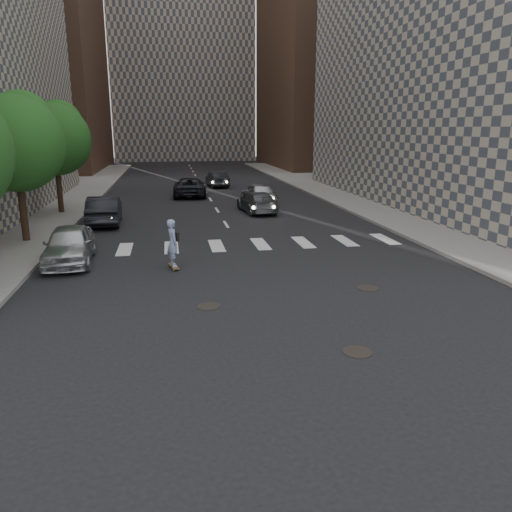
{
  "coord_description": "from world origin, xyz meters",
  "views": [
    {
      "loc": [
        -3.01,
        -12.69,
        5.1
      ],
      "look_at": [
        -0.46,
        1.88,
        1.3
      ],
      "focal_mm": 35.0,
      "sensor_mm": 36.0,
      "label": 1
    }
  ],
  "objects_px": {
    "skateboarder": "(173,243)",
    "silver_sedan": "(69,245)",
    "traffic_car_b": "(257,202)",
    "traffic_car_d": "(258,193)",
    "traffic_car_c": "(190,187)",
    "traffic_car_e": "(217,179)",
    "traffic_car_a": "(104,210)",
    "tree_c": "(56,136)",
    "tree_b": "(17,139)"
  },
  "relations": [
    {
      "from": "skateboarder",
      "to": "traffic_car_a",
      "type": "relative_size",
      "value": 0.4
    },
    {
      "from": "tree_c",
      "to": "traffic_car_e",
      "type": "relative_size",
      "value": 1.62
    },
    {
      "from": "silver_sedan",
      "to": "traffic_car_a",
      "type": "bearing_deg",
      "value": 84.64
    },
    {
      "from": "skateboarder",
      "to": "traffic_car_d",
      "type": "distance_m",
      "value": 17.01
    },
    {
      "from": "traffic_car_b",
      "to": "traffic_car_d",
      "type": "xyz_separation_m",
      "value": [
        0.74,
        3.76,
        0.09
      ]
    },
    {
      "from": "tree_c",
      "to": "silver_sedan",
      "type": "distance_m",
      "value": 12.97
    },
    {
      "from": "traffic_car_c",
      "to": "traffic_car_d",
      "type": "relative_size",
      "value": 1.21
    },
    {
      "from": "traffic_car_e",
      "to": "silver_sedan",
      "type": "bearing_deg",
      "value": 65.51
    },
    {
      "from": "traffic_car_d",
      "to": "traffic_car_e",
      "type": "bearing_deg",
      "value": -85.66
    },
    {
      "from": "traffic_car_b",
      "to": "traffic_car_e",
      "type": "relative_size",
      "value": 1.09
    },
    {
      "from": "skateboarder",
      "to": "silver_sedan",
      "type": "xyz_separation_m",
      "value": [
        -3.95,
        1.5,
        -0.25
      ]
    },
    {
      "from": "silver_sedan",
      "to": "traffic_car_d",
      "type": "height_order",
      "value": "traffic_car_d"
    },
    {
      "from": "silver_sedan",
      "to": "traffic_car_c",
      "type": "xyz_separation_m",
      "value": [
        5.48,
        18.95,
        -0.01
      ]
    },
    {
      "from": "tree_c",
      "to": "traffic_car_d",
      "type": "bearing_deg",
      "value": 10.38
    },
    {
      "from": "traffic_car_b",
      "to": "traffic_car_d",
      "type": "relative_size",
      "value": 1.03
    },
    {
      "from": "silver_sedan",
      "to": "traffic_car_d",
      "type": "distance_m",
      "value": 17.53
    },
    {
      "from": "skateboarder",
      "to": "traffic_car_d",
      "type": "relative_size",
      "value": 0.43
    },
    {
      "from": "skateboarder",
      "to": "traffic_car_c",
      "type": "xyz_separation_m",
      "value": [
        1.54,
        20.45,
        -0.25
      ]
    },
    {
      "from": "tree_c",
      "to": "skateboarder",
      "type": "distance_m",
      "value": 15.51
    },
    {
      "from": "tree_b",
      "to": "silver_sedan",
      "type": "height_order",
      "value": "tree_b"
    },
    {
      "from": "tree_c",
      "to": "skateboarder",
      "type": "bearing_deg",
      "value": -64.38
    },
    {
      "from": "traffic_car_a",
      "to": "traffic_car_e",
      "type": "height_order",
      "value": "traffic_car_a"
    },
    {
      "from": "silver_sedan",
      "to": "traffic_car_e",
      "type": "bearing_deg",
      "value": 69.19
    },
    {
      "from": "traffic_car_c",
      "to": "traffic_car_a",
      "type": "bearing_deg",
      "value": 67.34
    },
    {
      "from": "tree_c",
      "to": "traffic_car_d",
      "type": "xyz_separation_m",
      "value": [
        12.58,
        2.3,
        -3.91
      ]
    },
    {
      "from": "silver_sedan",
      "to": "traffic_car_e",
      "type": "relative_size",
      "value": 1.05
    },
    {
      "from": "silver_sedan",
      "to": "traffic_car_c",
      "type": "relative_size",
      "value": 0.82
    },
    {
      "from": "skateboarder",
      "to": "traffic_car_e",
      "type": "height_order",
      "value": "skateboarder"
    },
    {
      "from": "skateboarder",
      "to": "traffic_car_e",
      "type": "distance_m",
      "value": 26.79
    },
    {
      "from": "traffic_car_c",
      "to": "traffic_car_d",
      "type": "distance_m",
      "value": 6.42
    },
    {
      "from": "traffic_car_d",
      "to": "traffic_car_e",
      "type": "relative_size",
      "value": 1.05
    },
    {
      "from": "tree_c",
      "to": "traffic_car_c",
      "type": "distance_m",
      "value": 11.28
    },
    {
      "from": "traffic_car_a",
      "to": "skateboarder",
      "type": "bearing_deg",
      "value": 107.79
    },
    {
      "from": "tree_c",
      "to": "traffic_car_d",
      "type": "height_order",
      "value": "tree_c"
    },
    {
      "from": "skateboarder",
      "to": "silver_sedan",
      "type": "bearing_deg",
      "value": 147.9
    },
    {
      "from": "traffic_car_c",
      "to": "silver_sedan",
      "type": "bearing_deg",
      "value": 76.51
    },
    {
      "from": "tree_c",
      "to": "traffic_car_a",
      "type": "xyz_separation_m",
      "value": [
        2.95,
        -3.92,
        -3.87
      ]
    },
    {
      "from": "traffic_car_d",
      "to": "tree_c",
      "type": "bearing_deg",
      "value": 4.9
    },
    {
      "from": "traffic_car_e",
      "to": "traffic_car_a",
      "type": "bearing_deg",
      "value": 58.75
    },
    {
      "from": "tree_c",
      "to": "traffic_car_c",
      "type": "relative_size",
      "value": 1.26
    },
    {
      "from": "traffic_car_a",
      "to": "traffic_car_c",
      "type": "distance_m",
      "value": 11.93
    },
    {
      "from": "traffic_car_c",
      "to": "tree_c",
      "type": "bearing_deg",
      "value": 43.08
    },
    {
      "from": "skateboarder",
      "to": "silver_sedan",
      "type": "relative_size",
      "value": 0.44
    },
    {
      "from": "tree_c",
      "to": "skateboarder",
      "type": "xyz_separation_m",
      "value": [
        6.52,
        -13.59,
        -3.67
      ]
    },
    {
      "from": "traffic_car_a",
      "to": "tree_b",
      "type": "bearing_deg",
      "value": 51.63
    },
    {
      "from": "traffic_car_b",
      "to": "traffic_car_c",
      "type": "relative_size",
      "value": 0.85
    },
    {
      "from": "skateboarder",
      "to": "traffic_car_b",
      "type": "distance_m",
      "value": 13.25
    },
    {
      "from": "silver_sedan",
      "to": "traffic_car_b",
      "type": "relative_size",
      "value": 0.97
    },
    {
      "from": "tree_b",
      "to": "traffic_car_e",
      "type": "distance_m",
      "value": 23.8
    },
    {
      "from": "tree_b",
      "to": "traffic_car_a",
      "type": "height_order",
      "value": "tree_b"
    }
  ]
}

